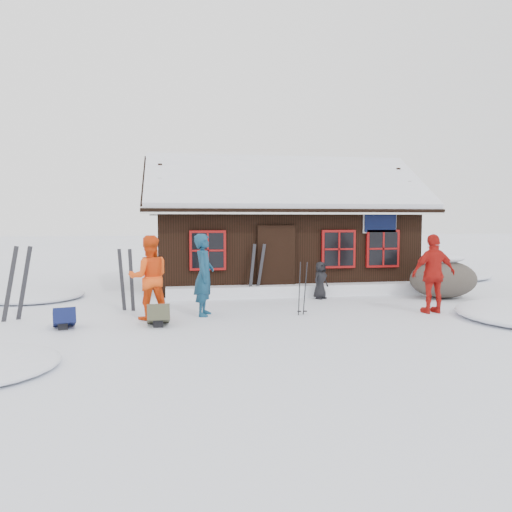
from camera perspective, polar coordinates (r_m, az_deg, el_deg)
The scene contains 15 objects.
ground at distance 12.19m, azimuth 0.54°, elevation -6.35°, with size 120.00×120.00×0.00m, color white.
mountain_hut at distance 17.18m, azimuth 2.54°, elevation 2.00°, with size 8.90×6.09×4.42m.
snow_drift at distance 14.65m, azimuth 4.77°, elevation -3.89°, with size 7.60×0.60×0.35m, color white.
snow_mounds at distance 14.35m, azimuth 5.74°, elevation -4.77°, with size 20.60×13.20×0.48m.
skier_teal at distance 11.61m, azimuth -5.95°, elevation -2.15°, with size 0.69×0.46×1.90m, color navy.
skier_orange_left at distance 11.38m, azimuth -12.11°, elevation -2.41°, with size 0.91×0.71×1.88m, color #F34A11.
skier_orange_right at distance 12.58m, azimuth 19.64°, elevation -1.92°, with size 1.11×0.46×1.89m, color #B41712.
skier_crouched at distance 14.15m, azimuth 7.38°, elevation -2.76°, with size 0.51×0.33×1.05m, color black.
boulder at distance 15.16m, azimuth 20.62°, elevation -2.35°, with size 1.94×1.45×1.14m.
ski_pair_left at distance 12.24m, azimuth -25.64°, elevation -2.90°, with size 0.67×0.26×1.70m.
ski_pair_mid at distance 12.62m, azimuth -14.56°, elevation -2.76°, with size 0.42×0.20×1.57m.
ski_pair_right at distance 14.28m, azimuth 0.02°, elevation -1.78°, with size 0.55×0.20×1.59m.
ski_poles at distance 11.73m, azimuth 5.31°, elevation -3.80°, with size 0.23×0.11×1.28m.
backpack_blue at distance 11.04m, azimuth -21.06°, elevation -6.93°, with size 0.43×0.57×0.31m, color #0F1744.
backpack_olive at distance 10.76m, azimuth -11.11°, elevation -6.95°, with size 0.46×0.61×0.33m, color #41422F.
Camera 1 is at (-2.12, -11.80, 2.23)m, focal length 35.00 mm.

